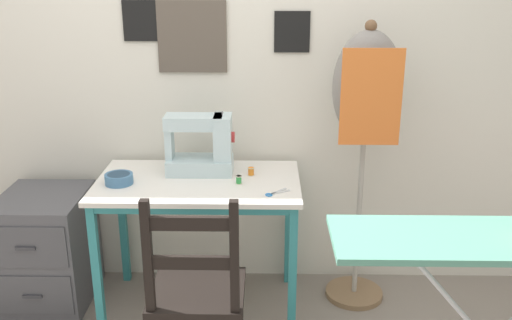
% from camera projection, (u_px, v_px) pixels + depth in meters
% --- Properties ---
extents(wall_back, '(10.00, 0.07, 2.55)m').
position_uv_depth(wall_back, '(203.00, 63.00, 3.08)').
color(wall_back, silver).
rests_on(wall_back, ground_plane).
extents(sewing_table, '(1.04, 0.62, 0.74)m').
position_uv_depth(sewing_table, '(198.00, 198.00, 2.92)').
color(sewing_table, silver).
rests_on(sewing_table, ground_plane).
extents(sewing_machine, '(0.36, 0.19, 0.33)m').
position_uv_depth(sewing_machine, '(203.00, 146.00, 2.96)').
color(sewing_machine, silver).
rests_on(sewing_machine, sewing_table).
extents(fabric_bowl, '(0.14, 0.14, 0.05)m').
position_uv_depth(fabric_bowl, '(119.00, 179.00, 2.85)').
color(fabric_bowl, teal).
rests_on(fabric_bowl, sewing_table).
extents(scissors, '(0.12, 0.11, 0.01)m').
position_uv_depth(scissors, '(274.00, 193.00, 2.73)').
color(scissors, silver).
rests_on(scissors, sewing_table).
extents(thread_spool_near_machine, '(0.03, 0.03, 0.04)m').
position_uv_depth(thread_spool_near_machine, '(239.00, 180.00, 2.85)').
color(thread_spool_near_machine, green).
rests_on(thread_spool_near_machine, sewing_table).
extents(thread_spool_mid_table, '(0.04, 0.04, 0.04)m').
position_uv_depth(thread_spool_mid_table, '(251.00, 171.00, 2.96)').
color(thread_spool_mid_table, orange).
rests_on(thread_spool_mid_table, sewing_table).
extents(wooden_chair, '(0.40, 0.38, 0.94)m').
position_uv_depth(wooden_chair, '(197.00, 295.00, 2.43)').
color(wooden_chair, black).
rests_on(wooden_chair, ground_plane).
extents(filing_cabinet, '(0.44, 0.51, 0.62)m').
position_uv_depth(filing_cabinet, '(48.00, 249.00, 3.11)').
color(filing_cabinet, '#4C4C51').
rests_on(filing_cabinet, ground_plane).
extents(dress_form, '(0.35, 0.32, 1.53)m').
position_uv_depth(dress_form, '(366.00, 101.00, 2.87)').
color(dress_form, '#846647').
rests_on(dress_form, ground_plane).
extents(ironing_board, '(1.22, 0.36, 0.87)m').
position_uv_depth(ironing_board, '(501.00, 248.00, 2.04)').
color(ironing_board, '#518E7A').
rests_on(ironing_board, ground_plane).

